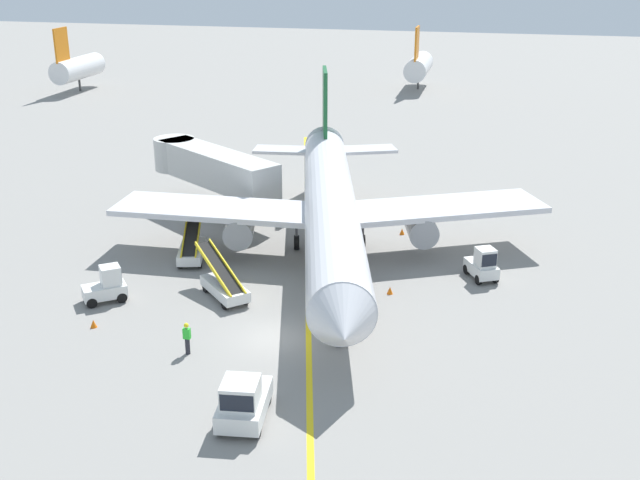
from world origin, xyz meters
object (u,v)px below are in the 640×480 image
Objects in this scene: baggage_tug_by_cargo_door at (483,265)px; belt_loader_aft_hold at (192,248)px; safety_cone_nose_right at (369,319)px; safety_cone_wingtip_right at (94,324)px; pushback_tug at (243,401)px; safety_cone_wingtip_left at (402,231)px; ground_crew_marshaller at (187,337)px; belt_loader_forward_hold at (224,285)px; airliner at (330,207)px; safety_cone_nose_left at (390,290)px; baggage_tug_near_wing at (107,286)px; jet_bridge at (206,165)px.

baggage_tug_by_cargo_door is 18.43m from belt_loader_aft_hold.
safety_cone_nose_right and safety_cone_wingtip_right have the same top height.
pushback_tug is 8.64× the size of safety_cone_wingtip_left.
ground_crew_marshaller is (-13.94, -12.79, -0.02)m from baggage_tug_by_cargo_door.
belt_loader_forward_hold is 0.87× the size of belt_loader_aft_hold.
baggage_tug_by_cargo_door is at bearing -49.22° from safety_cone_wingtip_left.
airliner is at bearing 58.10° from belt_loader_forward_hold.
pushback_tug is at bearing -61.70° from belt_loader_aft_hold.
safety_cone_nose_left is at bearing -146.53° from baggage_tug_by_cargo_door.
safety_cone_wingtip_right is at bearing 148.18° from pushback_tug.
belt_loader_forward_hold is (6.33, 2.00, -0.15)m from baggage_tug_near_wing.
belt_loader_aft_hold reaches higher than safety_cone_nose_left.
ground_crew_marshaller is (-4.58, 5.01, -0.08)m from pushback_tug.
ground_crew_marshaller is at bearing -71.97° from jet_bridge.
safety_cone_wingtip_right is (-10.58, 6.56, -0.77)m from pushback_tug.
pushback_tug is 0.74× the size of belt_loader_aft_hold.
pushback_tug is 24.76m from safety_cone_wingtip_left.
airliner is at bearing 133.85° from safety_cone_nose_left.
belt_loader_aft_hold is (-3.98, 5.03, 0.00)m from belt_loader_forward_hold.
jet_bridge is 27.19× the size of safety_cone_wingtip_left.
belt_loader_forward_hold is 2.63× the size of ground_crew_marshaller.
baggage_tug_near_wing is (-11.39, 9.76, -0.07)m from pushback_tug.
baggage_tug_near_wing is 6.64m from belt_loader_forward_hold.
airliner reaches higher than safety_cone_nose_left.
belt_loader_forward_hold is at bearing 17.58° from baggage_tug_near_wing.
jet_bridge is at bearing 90.65° from baggage_tug_near_wing.
airliner is at bearing 15.67° from belt_loader_aft_hold.
baggage_tug_by_cargo_door is at bearing -22.57° from jet_bridge.
pushback_tug reaches higher than baggage_tug_by_cargo_door.
airliner reaches higher than belt_loader_aft_hold.
baggage_tug_near_wing is at bearing -108.43° from belt_loader_aft_hold.
baggage_tug_near_wing is at bearing -177.66° from safety_cone_nose_right.
safety_cone_nose_left is at bearing -86.46° from safety_cone_wingtip_left.
baggage_tug_by_cargo_door is 18.91m from ground_crew_marshaller.
baggage_tug_by_cargo_door is 6.20× the size of safety_cone_nose_right.
airliner is 79.31× the size of safety_cone_nose_right.
jet_bridge is at bearing 142.52° from safety_cone_nose_left.
baggage_tug_by_cargo_door is at bearing 42.54° from ground_crew_marshaller.
baggage_tug_near_wing is 3.38m from safety_cone_wingtip_right.
baggage_tug_by_cargo_door is 6.21m from safety_cone_nose_left.
pushback_tug is at bearing -40.61° from baggage_tug_near_wing.
safety_cone_wingtip_left is 1.00× the size of safety_cone_wingtip_right.
ground_crew_marshaller reaches higher than safety_cone_wingtip_right.
belt_loader_forward_hold is 10.16× the size of safety_cone_wingtip_right.
airliner reaches higher than baggage_tug_near_wing.
safety_cone_wingtip_right is at bearing -164.99° from safety_cone_nose_right.
belt_loader_aft_hold is 11.73× the size of safety_cone_nose_right.
belt_loader_aft_hold is 10.36m from safety_cone_wingtip_right.
airliner is at bearing 91.26° from pushback_tug.
safety_cone_wingtip_left is (3.58, 24.49, -0.77)m from pushback_tug.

